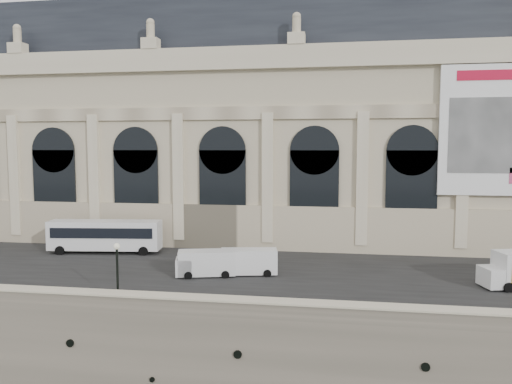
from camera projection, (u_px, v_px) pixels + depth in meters
quay at (273, 253)px, 67.93m from camera, size 160.00×70.00×6.00m
street at (246, 267)px, 47.01m from camera, size 160.00×24.00×0.06m
parapet at (210, 306)px, 33.78m from camera, size 160.00×1.40×1.21m
museum at (223, 128)px, 63.30m from camera, size 69.00×18.70×29.10m
bus_left at (105, 235)px, 53.29m from camera, size 12.08×3.92×3.50m
van_b at (203, 263)px, 43.69m from camera, size 5.48×3.17×2.30m
van_c at (245, 262)px, 44.25m from camera, size 5.43×2.88×2.30m
lamp_right at (117, 274)px, 35.92m from camera, size 0.45×0.45×4.47m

